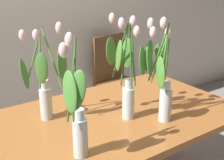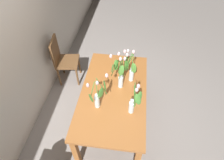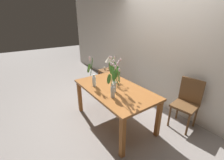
{
  "view_description": "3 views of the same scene",
  "coord_description": "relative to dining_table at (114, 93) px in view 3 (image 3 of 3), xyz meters",
  "views": [
    {
      "loc": [
        -0.86,
        -1.31,
        1.53
      ],
      "look_at": [
        0.05,
        -0.01,
        0.96
      ],
      "focal_mm": 49.05,
      "sensor_mm": 36.0,
      "label": 1
    },
    {
      "loc": [
        -1.66,
        -0.2,
        2.73
      ],
      "look_at": [
        -0.0,
        0.02,
        0.97
      ],
      "focal_mm": 30.15,
      "sensor_mm": 36.0,
      "label": 2
    },
    {
      "loc": [
        2.02,
        -1.47,
        1.93
      ],
      "look_at": [
        0.03,
        -0.07,
        0.93
      ],
      "focal_mm": 24.21,
      "sensor_mm": 36.0,
      "label": 3
    }
  ],
  "objects": [
    {
      "name": "tulip_vase_0",
      "position": [
        0.11,
        -0.07,
        0.34
      ],
      "size": [
        0.2,
        0.23,
        0.58
      ],
      "color": "silver",
      "rests_on": "dining_table"
    },
    {
      "name": "tulip_vase_1",
      "position": [
        -0.31,
        -0.28,
        0.28
      ],
      "size": [
        0.13,
        0.15,
        0.57
      ],
      "color": "silver",
      "rests_on": "dining_table"
    },
    {
      "name": "dining_chair",
      "position": [
        0.84,
        1.04,
        -0.12
      ],
      "size": [
        0.45,
        0.45,
        0.93
      ],
      "color": "brown",
      "rests_on": "ground"
    },
    {
      "name": "table_lamp",
      "position": [
        -1.38,
        0.81,
        0.21
      ],
      "size": [
        0.22,
        0.22,
        0.4
      ],
      "color": "olive",
      "rests_on": "side_table"
    },
    {
      "name": "tulip_vase_2",
      "position": [
        -0.28,
        0.16,
        0.3
      ],
      "size": [
        0.24,
        0.23,
        0.56
      ],
      "color": "silver",
      "rests_on": "dining_table"
    },
    {
      "name": "ground_plane",
      "position": [
        0.0,
        0.0,
        -0.65
      ],
      "size": [
        18.0,
        18.0,
        0.0
      ],
      "primitive_type": "plane",
      "color": "gray"
    },
    {
      "name": "tulip_vase_3",
      "position": [
        0.24,
        -0.19,
        0.32
      ],
      "size": [
        0.21,
        0.2,
        0.58
      ],
      "color": "silver",
      "rests_on": "dining_table"
    },
    {
      "name": "room_wall_rear",
      "position": [
        0.0,
        1.33,
        0.7
      ],
      "size": [
        9.0,
        0.1,
        2.7
      ],
      "primitive_type": "cube",
      "color": "silver",
      "rests_on": "ground"
    },
    {
      "name": "pillar_candle",
      "position": [
        -1.5,
        0.73,
        -0.06
      ],
      "size": [
        0.06,
        0.06,
        0.07
      ],
      "primitive_type": "cylinder",
      "color": "beige",
      "rests_on": "side_table"
    },
    {
      "name": "dining_table",
      "position": [
        0.0,
        0.0,
        0.0
      ],
      "size": [
        1.6,
        0.9,
        0.74
      ],
      "color": "#A3602D",
      "rests_on": "ground"
    },
    {
      "name": "side_table",
      "position": [
        -1.4,
        0.79,
        -0.22
      ],
      "size": [
        0.44,
        0.44,
        0.55
      ],
      "color": "brown",
      "rests_on": "ground"
    }
  ]
}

